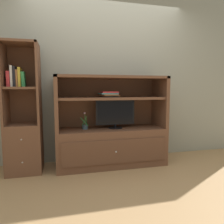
% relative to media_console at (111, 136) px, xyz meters
% --- Properties ---
extents(ground_plane, '(8.00, 8.00, 0.00)m').
position_rel_media_console_xyz_m(ground_plane, '(0.00, -0.41, -0.43)').
color(ground_plane, tan).
extents(painted_rear_wall, '(6.00, 0.10, 2.80)m').
position_rel_media_console_xyz_m(painted_rear_wall, '(0.00, 0.34, 0.97)').
color(painted_rear_wall, gray).
rests_on(painted_rear_wall, ground_plane).
extents(media_console, '(1.61, 0.57, 1.33)m').
position_rel_media_console_xyz_m(media_console, '(0.00, 0.00, 0.00)').
color(media_console, brown).
rests_on(media_console, ground_plane).
extents(tv_monitor, '(0.59, 0.21, 0.42)m').
position_rel_media_console_xyz_m(tv_monitor, '(0.06, -0.01, 0.34)').
color(tv_monitor, black).
rests_on(tv_monitor, media_console).
extents(potted_plant, '(0.11, 0.13, 0.25)m').
position_rel_media_console_xyz_m(potted_plant, '(-0.39, 0.01, 0.17)').
color(potted_plant, '#384C56').
rests_on(potted_plant, media_console).
extents(magazine_stack, '(0.28, 0.35, 0.08)m').
position_rel_media_console_xyz_m(magazine_stack, '(-0.04, 0.00, 0.63)').
color(magazine_stack, black).
rests_on(magazine_stack, media_console).
extents(bookshelf_tall, '(0.46, 0.42, 1.74)m').
position_rel_media_console_xyz_m(bookshelf_tall, '(-1.22, 0.00, 0.15)').
color(bookshelf_tall, brown).
rests_on(bookshelf_tall, ground_plane).
extents(upright_book_row, '(0.22, 0.17, 0.27)m').
position_rel_media_console_xyz_m(upright_book_row, '(-1.29, -0.01, 0.85)').
color(upright_book_row, red).
rests_on(upright_book_row, bookshelf_tall).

